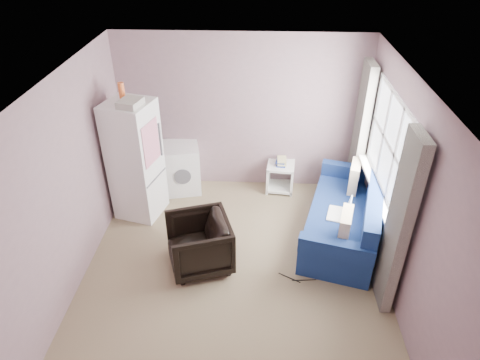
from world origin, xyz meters
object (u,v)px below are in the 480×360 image
object	(u,v)px
sofa	(348,218)
armchair	(199,241)
fridge	(135,160)
washing_machine	(182,167)
side_table	(280,175)

from	to	relation	value
sofa	armchair	bearing A→B (deg)	-146.53
fridge	washing_machine	size ratio (longest dim) A/B	2.53
armchair	side_table	bearing A→B (deg)	131.12
washing_machine	sofa	xyz separation A→B (m)	(2.49, -1.11, -0.09)
fridge	sofa	world-z (taller)	fridge
fridge	sofa	distance (m)	3.11
fridge	armchair	bearing A→B (deg)	-32.29
fridge	sofa	size ratio (longest dim) A/B	0.93
side_table	fridge	bearing A→B (deg)	-161.74
washing_machine	fridge	bearing A→B (deg)	-141.36
armchair	side_table	distance (m)	2.13
armchair	sofa	distance (m)	2.09
armchair	fridge	xyz separation A→B (m)	(-1.03, 1.12, 0.52)
side_table	sofa	world-z (taller)	sofa
armchair	side_table	xyz separation A→B (m)	(1.09, 1.82, -0.11)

